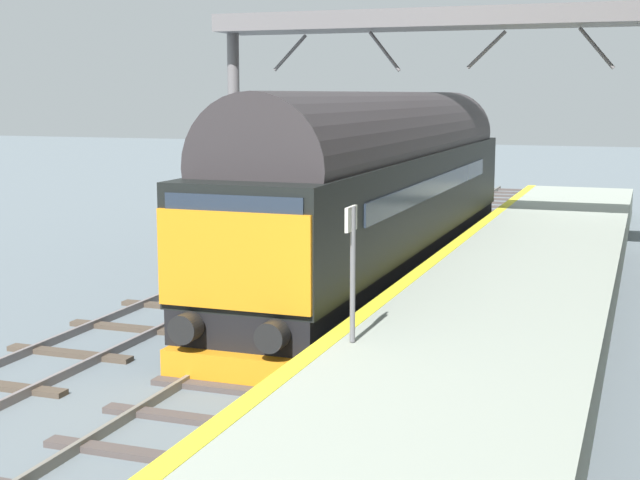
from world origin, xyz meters
name	(u,v)px	position (x,y,z in m)	size (l,w,h in m)	color
ground_plane	(290,346)	(0.00, 0.00, 0.00)	(140.00, 140.00, 0.00)	slate
track_main	(290,343)	(0.00, 0.00, 0.06)	(2.50, 60.00, 0.15)	slate
track_adjacent_west	(127,327)	(-3.47, 0.00, 0.06)	(2.50, 60.00, 0.15)	slate
station_platform	(484,337)	(3.60, 0.00, 0.50)	(4.00, 44.00, 1.01)	#9EA79A
diesel_locomotive	(383,183)	(0.00, 6.26, 2.48)	(2.74, 17.75, 4.68)	black
signal_post_mid	(275,150)	(-5.62, 12.88, 2.80)	(0.44, 0.22, 4.50)	gray
platform_number_sign	(352,253)	(2.11, -2.82, 2.34)	(0.10, 0.44, 2.01)	slate
overhead_footbridge	(435,34)	(0.31, 10.28, 6.27)	(12.77, 2.00, 6.92)	slate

